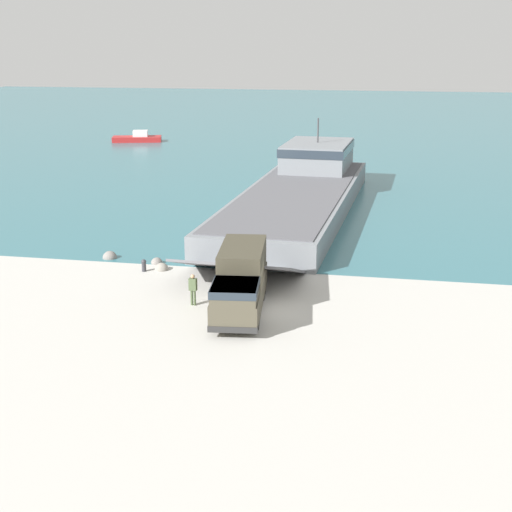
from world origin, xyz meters
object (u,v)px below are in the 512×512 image
object	(u,v)px
soldier_on_ramp	(193,287)
military_truck	(240,281)
landing_craft	(302,188)
moored_boat_a	(138,138)
mooring_bollard	(144,265)

from	to	relation	value
soldier_on_ramp	military_truck	bearing A→B (deg)	91.36
military_truck	landing_craft	bearing A→B (deg)	173.66
soldier_on_ramp	moored_boat_a	size ratio (longest dim) A/B	0.24
landing_craft	mooring_bollard	xyz separation A→B (m)	(-7.64, -20.78, -1.18)
military_truck	mooring_bollard	xyz separation A→B (m)	(-7.56, 5.69, -1.26)
soldier_on_ramp	moored_boat_a	distance (m)	69.87
soldier_on_ramp	mooring_bollard	size ratio (longest dim) A/B	2.26
military_truck	soldier_on_ramp	distance (m)	2.87
military_truck	soldier_on_ramp	world-z (taller)	military_truck
military_truck	moored_boat_a	world-z (taller)	military_truck
moored_boat_a	mooring_bollard	bearing A→B (deg)	-175.46
moored_boat_a	military_truck	bearing A→B (deg)	-171.31
soldier_on_ramp	mooring_bollard	xyz separation A→B (m)	(-4.78, 5.37, -0.62)
soldier_on_ramp	mooring_bollard	world-z (taller)	soldier_on_ramp
moored_boat_a	soldier_on_ramp	bearing A→B (deg)	-173.28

